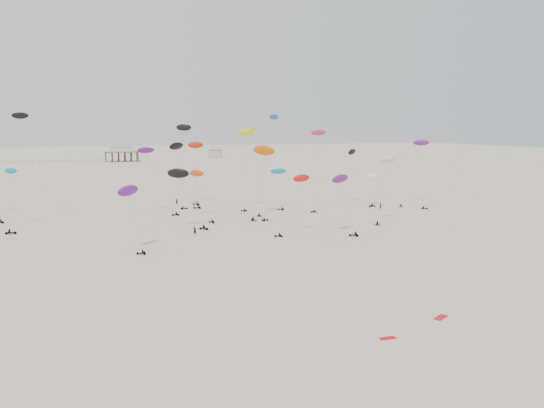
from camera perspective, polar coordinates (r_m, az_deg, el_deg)
name	(u,v)px	position (r m, az deg, el deg)	size (l,w,h in m)	color
ground_plane	(176,184)	(214.01, -10.24, 2.18)	(900.00, 900.00, 0.00)	beige
pavilion_main	(122,155)	(361.24, -15.86, 5.09)	(21.00, 13.00, 9.80)	brown
pavilion_small	(215,152)	(401.83, -6.13, 5.54)	(9.00, 7.00, 8.00)	brown
pier_fence	(35,162)	(361.53, -24.11, 4.14)	(80.20, 0.20, 1.50)	black
rig_1	(269,150)	(135.51, -0.33, 5.87)	(8.24, 7.53, 25.59)	black
rig_2	(297,189)	(109.75, 2.71, 1.63)	(8.81, 3.98, 12.91)	black
rig_3	(200,185)	(130.65, -7.70, 2.06)	(3.84, 13.52, 14.46)	black
rig_4	(422,152)	(159.05, 15.79, 5.44)	(9.30, 13.52, 20.31)	black
rig_5	(386,174)	(125.59, 12.13, 3.13)	(7.68, 5.43, 15.69)	black
rig_6	(184,185)	(116.68, -9.48, 2.05)	(8.58, 6.42, 13.41)	black
rig_7	(256,163)	(126.08, -1.70, 4.47)	(4.64, 5.30, 22.25)	black
rig_8	(245,142)	(143.97, -2.91, 6.72)	(5.73, 8.74, 21.94)	black
rig_9	(14,146)	(141.97, -25.98, 5.62)	(8.02, 10.42, 26.22)	black
rig_10	(152,163)	(139.05, -12.82, 4.35)	(9.48, 8.87, 18.00)	black
rig_11	(11,200)	(127.88, -26.31, 0.35)	(3.38, 13.40, 15.71)	black
rig_12	(318,146)	(143.82, 4.92, 6.21)	(7.37, 8.76, 21.94)	black
rig_13	(343,188)	(109.93, 7.60, 1.71)	(5.57, 6.24, 12.84)	black
rig_14	(184,144)	(152.95, -9.48, 6.39)	(5.75, 12.93, 23.80)	black
rig_15	(263,156)	(133.03, -0.99, 5.17)	(9.33, 12.63, 18.77)	black
rig_16	(379,181)	(152.42, 11.41, 2.40)	(9.53, 7.00, 10.50)	black
rig_17	(129,197)	(97.63, -15.09, 0.71)	(5.17, 7.05, 12.16)	black
rig_18	(180,156)	(148.87, -9.90, 5.12)	(8.53, 9.03, 18.33)	black
rig_19	(357,165)	(154.11, 9.10, 4.20)	(5.80, 10.92, 16.60)	black
rig_20	(279,178)	(144.57, 0.73, 2.82)	(4.68, 5.83, 11.35)	black
rig_21	(196,158)	(153.93, -8.21, 4.90)	(4.59, 4.32, 18.22)	black
spectator_0	(195,235)	(111.34, -8.29, -3.28)	(0.74, 0.51, 2.04)	black
spectator_1	(381,209)	(147.80, 11.61, -0.52)	(0.96, 0.56, 1.97)	black
spectator_3	(177,204)	(155.61, -10.20, -0.05)	(0.75, 0.51, 2.05)	black
grounded_kite_a	(441,318)	(66.40, 17.68, -11.57)	(2.20, 0.90, 0.08)	red
grounded_kite_b	(388,338)	(58.94, 12.33, -13.95)	(1.80, 0.70, 0.07)	red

